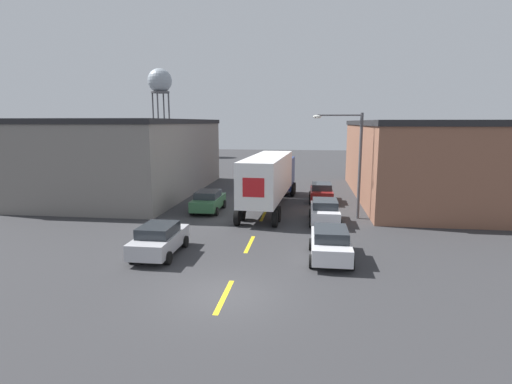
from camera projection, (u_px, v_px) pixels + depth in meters
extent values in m
plane|color=#333335|center=(225.00, 295.00, 15.12)|extent=(160.00, 160.00, 0.00)
cube|color=yellow|center=(224.00, 296.00, 14.97)|extent=(0.20, 3.00, 0.01)
cube|color=yellow|center=(250.00, 244.00, 21.36)|extent=(0.20, 3.00, 0.01)
cube|color=yellow|center=(263.00, 216.00, 27.76)|extent=(0.20, 3.00, 0.01)
cube|color=slate|center=(128.00, 158.00, 36.85)|extent=(12.59, 20.20, 6.30)
cube|color=#232326|center=(126.00, 121.00, 36.27)|extent=(12.79, 20.40, 0.40)
cube|color=brown|center=(431.00, 162.00, 33.77)|extent=(12.21, 20.56, 6.19)
cube|color=#232326|center=(434.00, 123.00, 33.20)|extent=(12.41, 20.76, 0.40)
cube|color=navy|center=(280.00, 173.00, 35.89)|extent=(2.46, 3.13, 2.79)
cube|color=white|center=(268.00, 176.00, 28.93)|extent=(3.04, 10.67, 2.89)
cube|color=red|center=(253.00, 188.00, 23.82)|extent=(1.32, 0.11, 1.16)
cylinder|color=black|center=(294.00, 188.00, 36.26)|extent=(0.34, 1.06, 1.05)
cylinder|color=black|center=(268.00, 187.00, 36.72)|extent=(0.34, 1.06, 1.05)
cylinder|color=black|center=(293.00, 190.00, 35.10)|extent=(0.34, 1.06, 1.05)
cylinder|color=black|center=(266.00, 189.00, 35.55)|extent=(0.34, 1.06, 1.05)
cylinder|color=black|center=(278.00, 214.00, 26.09)|extent=(0.34, 1.06, 1.05)
cylinder|color=black|center=(242.00, 212.00, 26.54)|extent=(0.34, 1.06, 1.05)
cylinder|color=black|center=(275.00, 219.00, 24.74)|extent=(0.34, 1.06, 1.05)
cylinder|color=black|center=(237.00, 217.00, 25.19)|extent=(0.34, 1.06, 1.05)
cube|color=silver|center=(330.00, 245.00, 18.94)|extent=(1.76, 4.13, 0.74)
cube|color=#23282D|center=(331.00, 234.00, 18.71)|extent=(1.55, 2.15, 0.49)
cylinder|color=black|center=(346.00, 246.00, 20.14)|extent=(0.22, 0.61, 0.61)
cylinder|color=black|center=(311.00, 244.00, 20.36)|extent=(0.22, 0.61, 0.61)
cylinder|color=black|center=(352.00, 263.00, 17.64)|extent=(0.22, 0.61, 0.61)
cylinder|color=black|center=(311.00, 261.00, 17.86)|extent=(0.22, 0.61, 0.61)
cube|color=#B2B2B7|center=(160.00, 241.00, 19.59)|extent=(1.76, 4.13, 0.74)
cube|color=#23282D|center=(158.00, 230.00, 19.36)|extent=(1.55, 2.15, 0.49)
cylinder|color=black|center=(185.00, 242.00, 20.79)|extent=(0.22, 0.61, 0.61)
cylinder|color=black|center=(153.00, 240.00, 21.02)|extent=(0.22, 0.61, 0.61)
cylinder|color=black|center=(168.00, 258.00, 18.29)|extent=(0.22, 0.61, 0.61)
cylinder|color=black|center=(132.00, 256.00, 18.51)|extent=(0.22, 0.61, 0.61)
cube|color=silver|center=(325.00, 213.00, 25.79)|extent=(1.76, 4.13, 0.74)
cube|color=#23282D|center=(325.00, 204.00, 25.56)|extent=(1.55, 2.15, 0.49)
cylinder|color=black|center=(337.00, 214.00, 26.99)|extent=(0.22, 0.61, 0.61)
cylinder|color=black|center=(311.00, 213.00, 27.22)|extent=(0.22, 0.61, 0.61)
cylinder|color=black|center=(340.00, 224.00, 24.49)|extent=(0.22, 0.61, 0.61)
cylinder|color=black|center=(311.00, 223.00, 24.71)|extent=(0.22, 0.61, 0.61)
cube|color=#2D5B38|center=(208.00, 202.00, 29.10)|extent=(1.76, 4.13, 0.74)
cube|color=#23282D|center=(208.00, 194.00, 28.87)|extent=(1.55, 2.15, 0.49)
cylinder|color=black|center=(224.00, 204.00, 30.30)|extent=(0.22, 0.61, 0.61)
cylinder|color=black|center=(201.00, 203.00, 30.53)|extent=(0.22, 0.61, 0.61)
cylinder|color=black|center=(216.00, 211.00, 27.80)|extent=(0.22, 0.61, 0.61)
cylinder|color=black|center=(192.00, 211.00, 28.03)|extent=(0.22, 0.61, 0.61)
cube|color=maroon|center=(321.00, 193.00, 32.71)|extent=(1.76, 4.13, 0.74)
cube|color=#23282D|center=(322.00, 186.00, 32.48)|extent=(1.55, 2.15, 0.49)
cylinder|color=black|center=(331.00, 195.00, 33.91)|extent=(0.22, 0.61, 0.61)
cylinder|color=black|center=(310.00, 195.00, 34.14)|extent=(0.22, 0.61, 0.61)
cylinder|color=black|center=(333.00, 201.00, 31.41)|extent=(0.22, 0.61, 0.61)
cylinder|color=black|center=(310.00, 201.00, 31.63)|extent=(0.22, 0.61, 0.61)
cylinder|color=#47474C|center=(169.00, 124.00, 75.34)|extent=(0.28, 0.28, 12.13)
cylinder|color=#47474C|center=(164.00, 124.00, 77.07)|extent=(0.28, 0.28, 12.13)
cylinder|color=#47474C|center=(154.00, 124.00, 75.74)|extent=(0.28, 0.28, 12.13)
cylinder|color=#47474C|center=(158.00, 124.00, 74.01)|extent=(0.28, 0.28, 12.13)
cylinder|color=#4C4C51|center=(160.00, 92.00, 74.52)|extent=(3.41, 3.41, 0.30)
sphere|color=#939EA8|center=(160.00, 81.00, 74.16)|extent=(4.47, 4.47, 4.47)
cylinder|color=#4C4C51|center=(360.00, 167.00, 26.50)|extent=(0.20, 0.20, 7.05)
cylinder|color=#4C4C51|center=(339.00, 115.00, 26.10)|extent=(2.89, 0.11, 0.11)
ellipsoid|color=silver|center=(317.00, 117.00, 26.31)|extent=(0.56, 0.32, 0.22)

